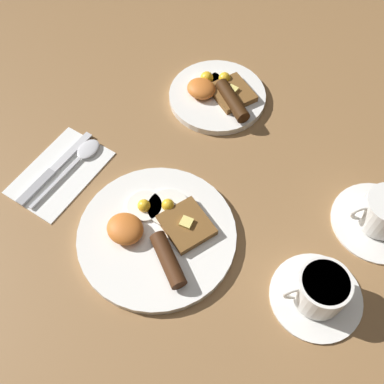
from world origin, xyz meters
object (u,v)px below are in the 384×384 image
Objects in this scene: teacup_far at (382,215)px; spoon at (82,155)px; breakfast_plate_far at (218,94)px; teacup_near at (319,291)px; knife at (52,171)px; breakfast_plate_near at (157,234)px.

spoon is (-0.53, -0.20, -0.02)m from teacup_far.
teacup_near reaches higher than breakfast_plate_far.
spoon is at bearing -114.24° from breakfast_plate_far.
spoon is at bearing -178.60° from teacup_near.
teacup_far is 0.84× the size of knife.
knife is (-0.53, -0.07, -0.02)m from teacup_near.
breakfast_plate_near is 1.35× the size of breakfast_plate_far.
teacup_near is 0.92× the size of teacup_far.
breakfast_plate_far is at bearing 167.90° from teacup_far.
knife is 1.05× the size of spoon.
spoon is at bearing -22.02° from knife.
knife is at bearing -177.65° from breakfast_plate_near.
knife is at bearing -172.10° from teacup_near.
teacup_far is (0.03, 0.19, -0.00)m from teacup_near.
teacup_near is 0.53m from knife.
breakfast_plate_near is at bearing -167.29° from teacup_near.
teacup_near is at bearing 12.71° from breakfast_plate_near.
teacup_far is 0.57m from spoon.
teacup_far reaches higher than teacup_near.
spoon is (-0.23, 0.05, -0.00)m from breakfast_plate_near.
teacup_near reaches higher than breakfast_plate_near.
teacup_far reaches higher than breakfast_plate_far.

